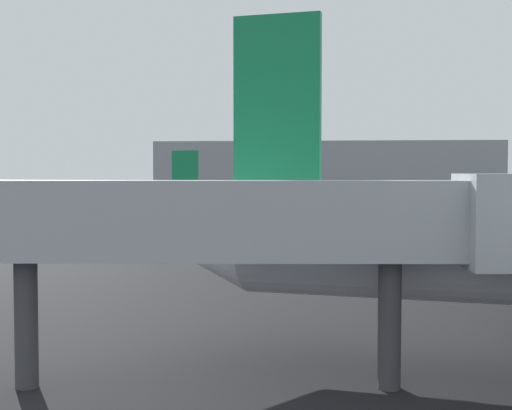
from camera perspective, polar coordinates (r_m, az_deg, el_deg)
The scene contains 3 objects.
airplane_distant at distance 63.69m, azimuth 3.22°, elevation -0.85°, with size 28.66×20.60×8.42m.
jet_bridge at distance 22.06m, azimuth 1.41°, elevation -1.58°, with size 17.95×3.74×6.47m.
terminal_building at distance 151.54m, azimuth 5.45°, elevation 2.46°, with size 67.03×21.04×12.41m, color #999EA3.
Camera 1 is at (2.63, -11.83, 6.53)m, focal length 51.89 mm.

